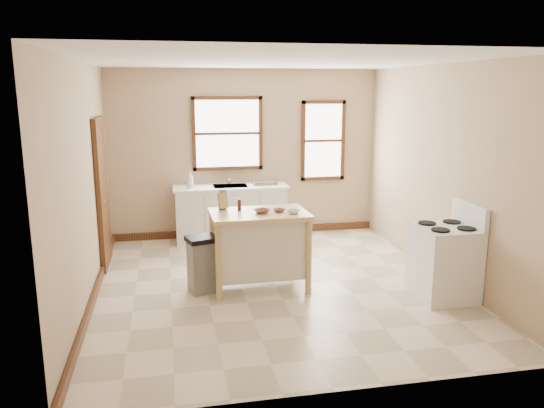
% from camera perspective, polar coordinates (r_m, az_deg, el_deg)
% --- Properties ---
extents(floor, '(5.00, 5.00, 0.00)m').
position_cam_1_polar(floor, '(6.91, 0.33, -8.73)').
color(floor, beige).
rests_on(floor, ground).
extents(ceiling, '(5.00, 5.00, 0.00)m').
position_cam_1_polar(ceiling, '(6.45, 0.36, 15.14)').
color(ceiling, white).
rests_on(ceiling, ground).
extents(wall_back, '(4.50, 0.04, 2.80)m').
position_cam_1_polar(wall_back, '(8.97, -2.87, 5.39)').
color(wall_back, tan).
rests_on(wall_back, ground).
extents(wall_left, '(0.04, 5.00, 2.80)m').
position_cam_1_polar(wall_left, '(6.48, -19.56, 1.98)').
color(wall_left, tan).
rests_on(wall_left, ground).
extents(wall_right, '(0.04, 5.00, 2.80)m').
position_cam_1_polar(wall_right, '(7.32, 17.89, 3.23)').
color(wall_right, tan).
rests_on(wall_right, ground).
extents(window_main, '(1.17, 0.06, 1.22)m').
position_cam_1_polar(window_main, '(8.88, -4.81, 7.56)').
color(window_main, '#331A0D').
rests_on(window_main, wall_back).
extents(window_side, '(0.77, 0.06, 1.37)m').
position_cam_1_polar(window_side, '(9.23, 5.51, 6.79)').
color(window_side, '#331A0D').
rests_on(window_side, wall_back).
extents(door_left, '(0.06, 0.90, 2.10)m').
position_cam_1_polar(door_left, '(7.80, -17.78, 1.15)').
color(door_left, '#331A0D').
rests_on(door_left, ground).
extents(baseboard_back, '(4.50, 0.04, 0.12)m').
position_cam_1_polar(baseboard_back, '(9.21, -2.76, -2.93)').
color(baseboard_back, '#331A0D').
rests_on(baseboard_back, ground).
extents(baseboard_left, '(0.04, 5.00, 0.12)m').
position_cam_1_polar(baseboard_left, '(6.83, -18.49, -9.13)').
color(baseboard_left, '#331A0D').
rests_on(baseboard_left, ground).
extents(sink_counter, '(1.86, 0.62, 0.92)m').
position_cam_1_polar(sink_counter, '(8.81, -4.45, -0.98)').
color(sink_counter, silver).
rests_on(sink_counter, ground).
extents(faucet, '(0.03, 0.03, 0.22)m').
position_cam_1_polar(faucet, '(8.87, -4.65, 2.87)').
color(faucet, silver).
rests_on(faucet, sink_counter).
extents(soap_bottle_a, '(0.10, 0.10, 0.26)m').
position_cam_1_polar(soap_bottle_a, '(8.58, -8.78, 2.58)').
color(soap_bottle_a, '#B2B2B2').
rests_on(soap_bottle_a, sink_counter).
extents(soap_bottle_b, '(0.10, 0.10, 0.17)m').
position_cam_1_polar(soap_bottle_b, '(8.59, -8.82, 2.30)').
color(soap_bottle_b, '#B2B2B2').
rests_on(soap_bottle_b, sink_counter).
extents(dish_rack, '(0.49, 0.44, 0.10)m').
position_cam_1_polar(dish_rack, '(8.75, -0.82, 2.38)').
color(dish_rack, silver).
rests_on(dish_rack, sink_counter).
extents(kitchen_island, '(1.22, 0.79, 0.98)m').
position_cam_1_polar(kitchen_island, '(6.69, -1.39, -4.98)').
color(kitchen_island, tan).
rests_on(kitchen_island, ground).
extents(knife_block, '(0.12, 0.12, 0.20)m').
position_cam_1_polar(knife_block, '(6.72, -5.32, 0.25)').
color(knife_block, tan).
rests_on(knife_block, kitchen_island).
extents(pepper_grinder, '(0.06, 0.06, 0.15)m').
position_cam_1_polar(pepper_grinder, '(6.63, -3.53, -0.10)').
color(pepper_grinder, '#3C1910').
rests_on(pepper_grinder, kitchen_island).
extents(bowl_a, '(0.25, 0.25, 0.05)m').
position_cam_1_polar(bowl_a, '(6.52, -1.09, -0.77)').
color(bowl_a, brown).
rests_on(bowl_a, kitchen_island).
extents(bowl_b, '(0.20, 0.20, 0.04)m').
position_cam_1_polar(bowl_b, '(6.58, 0.78, -0.70)').
color(bowl_b, brown).
rests_on(bowl_b, kitchen_island).
extents(bowl_c, '(0.18, 0.18, 0.05)m').
position_cam_1_polar(bowl_c, '(6.49, 2.30, -0.83)').
color(bowl_c, silver).
rests_on(bowl_c, kitchen_island).
extents(trash_bin, '(0.44, 0.40, 0.71)m').
position_cam_1_polar(trash_bin, '(6.64, -7.46, -6.46)').
color(trash_bin, slate).
rests_on(trash_bin, ground).
extents(gas_stove, '(0.71, 0.72, 1.15)m').
position_cam_1_polar(gas_stove, '(6.69, 18.05, -4.86)').
color(gas_stove, white).
rests_on(gas_stove, ground).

